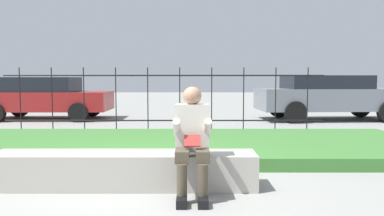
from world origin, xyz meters
The scene contains 7 objects.
ground_plane centered at (0.00, 0.00, 0.00)m, with size 60.00×60.00×0.00m, color gray.
stone_bench centered at (-0.15, 0.00, 0.19)m, with size 3.16×0.52×0.42m.
person_seated_reader centered at (0.67, -0.29, 0.66)m, with size 0.42×0.73×1.22m.
grass_berm centered at (0.00, 2.25, 0.10)m, with size 9.55×3.11×0.19m.
iron_fence centered at (0.00, 4.39, 0.83)m, with size 7.55×0.03×1.57m.
car_parked_left centered at (-4.03, 7.51, 0.71)m, with size 4.01×1.86×1.35m.
car_parked_right centered at (4.99, 7.31, 0.76)m, with size 4.62×2.05×1.40m.
Camera 1 is at (0.67, -4.44, 1.32)m, focal length 35.00 mm.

